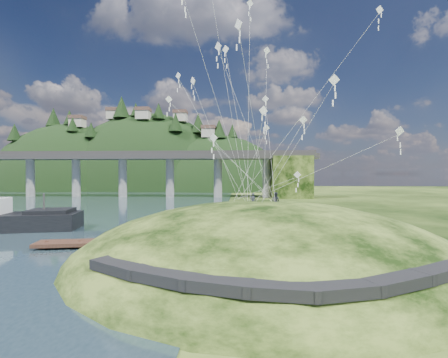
{
  "coord_description": "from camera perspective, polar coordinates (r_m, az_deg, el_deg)",
  "views": [
    {
      "loc": [
        5.5,
        -25.39,
        7.55
      ],
      "look_at": [
        4.0,
        6.0,
        7.0
      ],
      "focal_mm": 24.0,
      "sensor_mm": 36.0,
      "label": 1
    }
  ],
  "objects": [
    {
      "name": "kite_swarm",
      "position": [
        30.81,
        5.57,
        18.75
      ],
      "size": [
        19.75,
        15.07,
        20.48
      ],
      "color": "white",
      "rests_on": "ground"
    },
    {
      "name": "far_ridge",
      "position": [
        156.23,
        -15.64,
        -4.54
      ],
      "size": [
        153.0,
        70.0,
        94.5
      ],
      "color": "black",
      "rests_on": "ground"
    },
    {
      "name": "kite_flyers",
      "position": [
        28.4,
        8.73,
        -2.53
      ],
      "size": [
        2.9,
        1.03,
        1.71
      ],
      "color": "#242730",
      "rests_on": "ground"
    },
    {
      "name": "ground",
      "position": [
        27.05,
        -9.44,
        -15.22
      ],
      "size": [
        320.0,
        320.0,
        0.0
      ],
      "primitive_type": "plane",
      "color": "black",
      "rests_on": "ground"
    },
    {
      "name": "footpath",
      "position": [
        16.68,
        9.83,
        -18.13
      ],
      "size": [
        22.29,
        5.84,
        0.83
      ],
      "color": "black",
      "rests_on": "ground"
    },
    {
      "name": "grass_hill",
      "position": [
        28.95,
        7.91,
        -17.22
      ],
      "size": [
        36.0,
        32.0,
        13.0
      ],
      "color": "black",
      "rests_on": "ground"
    },
    {
      "name": "wooden_dock",
      "position": [
        33.71,
        -20.56,
        -11.19
      ],
      "size": [
        15.05,
        4.79,
        1.06
      ],
      "color": "#361E16",
      "rests_on": "ground"
    },
    {
      "name": "bridge",
      "position": [
        100.68,
        -15.79,
        2.19
      ],
      "size": [
        160.0,
        11.0,
        15.0
      ],
      "color": "#2D2B2B",
      "rests_on": "ground"
    }
  ]
}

